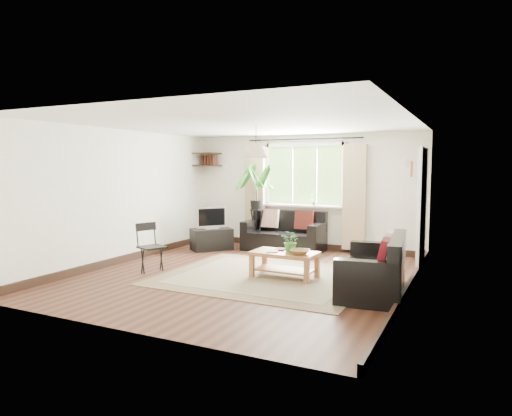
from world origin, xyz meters
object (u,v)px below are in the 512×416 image
at_px(sofa_right, 373,265).
at_px(tv_stand, 212,239).
at_px(palm_stand, 257,206).
at_px(sofa_back, 284,232).
at_px(coffee_table, 284,265).
at_px(folding_chair, 152,248).

relative_size(sofa_right, tv_stand, 1.97).
bearing_deg(palm_stand, sofa_back, -5.28).
bearing_deg(sofa_back, palm_stand, 173.97).
relative_size(coffee_table, folding_chair, 1.26).
relative_size(coffee_table, palm_stand, 0.57).
height_order(sofa_right, tv_stand, sofa_right).
distance_m(sofa_back, tv_stand, 1.51).
relative_size(sofa_right, palm_stand, 0.90).
height_order(sofa_back, folding_chair, folding_chair).
height_order(tv_stand, folding_chair, folding_chair).
bearing_deg(folding_chair, tv_stand, 27.50).
height_order(coffee_table, tv_stand, tv_stand).
bearing_deg(coffee_table, folding_chair, -164.32).
distance_m(sofa_right, palm_stand, 3.88).
relative_size(sofa_back, folding_chair, 2.03).
relative_size(sofa_right, coffee_table, 1.60).
xyz_separation_m(sofa_right, coffee_table, (-1.41, 0.24, -0.17)).
bearing_deg(coffee_table, palm_stand, 124.99).
xyz_separation_m(coffee_table, tv_stand, (-2.29, 1.57, 0.01)).
distance_m(sofa_right, folding_chair, 3.53).
height_order(sofa_back, palm_stand, palm_stand).
xyz_separation_m(tv_stand, folding_chair, (0.18, -2.16, 0.18)).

